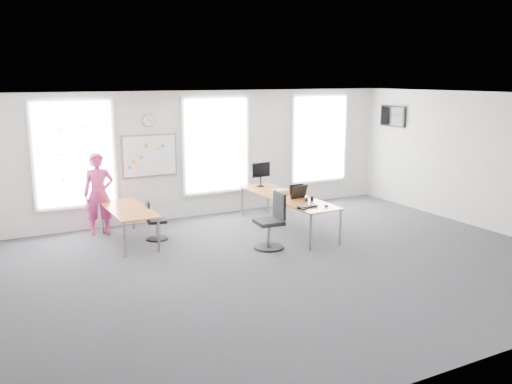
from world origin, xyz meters
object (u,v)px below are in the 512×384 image
desk_right (287,198)px  headphones (309,199)px  desk_left (128,211)px  chair_left (154,223)px  keyboard (308,207)px  person (99,194)px  chair_right (272,224)px  monitor (261,172)px

desk_right → headphones: (0.15, -0.66, 0.10)m
desk_left → chair_left: 0.58m
chair_left → headphones: size_ratio=4.77×
keyboard → headphones: (0.33, 0.44, 0.04)m
desk_left → person: 0.99m
desk_left → headphones: size_ratio=11.12×
person → chair_left: bearing=-34.1°
desk_right → keyboard: 1.12m
person → desk_right: bearing=-9.6°
chair_right → monitor: bearing=160.9°
keyboard → headphones: headphones is taller
chair_left → desk_left: bearing=89.8°
person → monitor: bearing=7.5°
chair_left → person: person is taller
chair_left → keyboard: (2.64, -1.70, 0.40)m
desk_left → monitor: 3.39m
keyboard → monitor: (0.18, 2.29, 0.34)m
desk_right → headphones: 0.68m
desk_right → desk_left: bearing=168.5°
chair_left → monitor: (2.82, 0.59, 0.73)m
chair_right → chair_left: 2.47m
desk_right → person: size_ratio=1.76×
headphones → monitor: (-0.15, 1.85, 0.30)m
desk_right → chair_left: 2.91m
desk_right → chair_right: bearing=-133.3°
chair_left → monitor: size_ratio=1.44×
desk_right → desk_left: (-3.33, 0.68, -0.06)m
person → headphones: bearing=-16.6°
chair_left → headphones: headphones is taller
desk_right → headphones: size_ratio=17.75×
chair_right → keyboard: size_ratio=2.37×
chair_left → monitor: 2.97m
chair_left → monitor: bearing=-69.5°
desk_left → keyboard: 3.62m
desk_right → person: person is taller
desk_left → monitor: monitor is taller
headphones → monitor: monitor is taller
desk_left → monitor: (3.32, 0.51, 0.45)m
chair_left → headphones: 3.26m
desk_left → chair_left: size_ratio=2.33×
person → keyboard: size_ratio=3.78×
person → keyboard: (3.53, -2.67, -0.11)m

